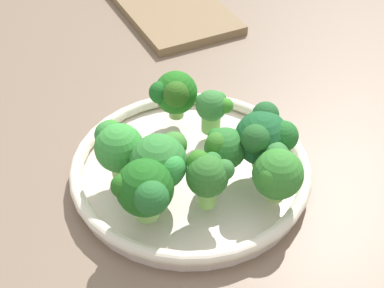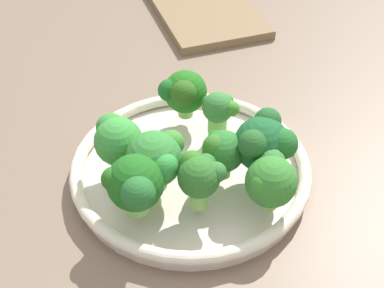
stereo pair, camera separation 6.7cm
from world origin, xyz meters
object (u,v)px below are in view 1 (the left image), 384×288
object	(u,v)px
bowl	(192,171)
broccoli_floret_7	(208,174)
broccoli_floret_6	(212,108)
broccoli_floret_5	(145,190)
cutting_board	(171,8)
broccoli_floret_1	(225,147)
broccoli_floret_4	(174,93)
broccoli_floret_8	(277,171)
broccoli_floret_0	(117,146)
broccoli_floret_3	(264,136)
broccoli_floret_2	(160,162)

from	to	relation	value
bowl	broccoli_floret_7	world-z (taller)	broccoli_floret_7
bowl	broccoli_floret_6	size ratio (longest dim) A/B	4.99
broccoli_floret_5	cutting_board	size ratio (longest dim) A/B	0.27
broccoli_floret_5	broccoli_floret_6	distance (cm)	17.09
broccoli_floret_1	broccoli_floret_6	world-z (taller)	broccoli_floret_1
broccoli_floret_1	broccoli_floret_4	size ratio (longest dim) A/B	0.91
broccoli_floret_4	broccoli_floret_8	bearing A→B (deg)	167.09
broccoli_floret_5	broccoli_floret_6	world-z (taller)	broccoli_floret_5
broccoli_floret_5	cutting_board	distance (cm)	53.27
broccoli_floret_0	bowl	bearing A→B (deg)	-130.95
broccoli_floret_8	broccoli_floret_3	bearing A→B (deg)	-39.84
broccoli_floret_0	broccoli_floret_4	size ratio (longest dim) A/B	1.04
cutting_board	broccoli_floret_1	bearing A→B (deg)	137.29
cutting_board	broccoli_floret_0	bearing A→B (deg)	121.63
broccoli_floret_7	broccoli_floret_2	bearing A→B (deg)	15.89
broccoli_floret_6	broccoli_floret_7	xyz separation A→B (cm)	(-7.20, 10.70, 0.66)
bowl	broccoli_floret_0	size ratio (longest dim) A/B	4.19
broccoli_floret_1	broccoli_floret_2	bearing A→B (deg)	59.39
broccoli_floret_7	broccoli_floret_8	size ratio (longest dim) A/B	1.01
broccoli_floret_4	cutting_board	world-z (taller)	broccoli_floret_4
broccoli_floret_2	broccoli_floret_1	bearing A→B (deg)	-120.61
broccoli_floret_5	broccoli_floret_6	bearing A→B (deg)	-78.83
bowl	broccoli_floret_3	distance (cm)	10.42
broccoli_floret_6	cutting_board	distance (cm)	38.55
bowl	broccoli_floret_0	world-z (taller)	broccoli_floret_0
broccoli_floret_7	broccoli_floret_3	bearing A→B (deg)	-100.83
broccoli_floret_4	cutting_board	xyz separation A→B (cm)	(22.65, -26.86, -6.10)
broccoli_floret_4	broccoli_floret_6	size ratio (longest dim) A/B	1.15
broccoli_floret_4	broccoli_floret_0	bearing A→B (deg)	96.72
broccoli_floret_2	broccoli_floret_7	bearing A→B (deg)	-164.11
bowl	cutting_board	world-z (taller)	bowl
bowl	broccoli_floret_1	size ratio (longest dim) A/B	4.80
broccoli_floret_6	broccoli_floret_7	distance (cm)	12.91
broccoli_floret_4	broccoli_floret_2	bearing A→B (deg)	121.84
broccoli_floret_2	cutting_board	world-z (taller)	broccoli_floret_2
broccoli_floret_1	broccoli_floret_6	bearing A→B (deg)	-42.85
bowl	broccoli_floret_8	size ratio (longest dim) A/B	4.50
broccoli_floret_8	cutting_board	xyz separation A→B (cm)	(40.74, -31.01, -5.87)
broccoli_floret_0	broccoli_floret_6	distance (cm)	13.87
broccoli_floret_8	broccoli_floret_2	bearing A→B (deg)	32.72
broccoli_floret_3	broccoli_floret_5	bearing A→B (deg)	69.41
broccoli_floret_2	broccoli_floret_8	size ratio (longest dim) A/B	1.14
bowl	cutting_board	bearing A→B (deg)	-47.38
broccoli_floret_3	broccoli_floret_5	distance (cm)	15.82
broccoli_floret_1	cutting_board	world-z (taller)	broccoli_floret_1
broccoli_floret_1	broccoli_floret_2	xyz separation A→B (cm)	(4.12, 6.96, 0.42)
broccoli_floret_2	broccoli_floret_8	xyz separation A→B (cm)	(-11.09, -7.12, -0.39)
bowl	broccoli_floret_8	xyz separation A→B (cm)	(-10.87, -1.46, 5.20)
broccoli_floret_6	broccoli_floret_8	distance (cm)	13.72
broccoli_floret_5	broccoli_floret_8	xyz separation A→B (cm)	(-9.41, -11.60, -0.51)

